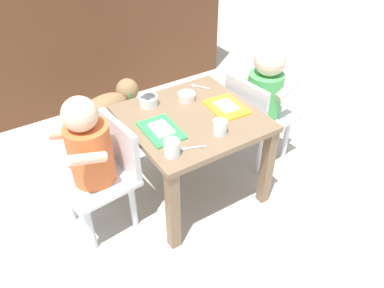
# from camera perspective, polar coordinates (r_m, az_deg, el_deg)

# --- Properties ---
(ground_plane) EXTENTS (7.00, 7.00, 0.00)m
(ground_plane) POSITION_cam_1_polar(r_m,az_deg,el_deg) (1.87, 0.00, -6.72)
(ground_plane) COLOR #B2ADA3
(kitchen_cabinet_back) EXTENTS (1.73, 0.34, 0.92)m
(kitchen_cabinet_back) POSITION_cam_1_polar(r_m,az_deg,el_deg) (2.56, -15.03, 17.01)
(kitchen_cabinet_back) COLOR #56331E
(kitchen_cabinet_back) RESTS_ON ground
(dining_table) EXTENTS (0.54, 0.54, 0.42)m
(dining_table) POSITION_cam_1_polar(r_m,az_deg,el_deg) (1.65, 0.00, 2.02)
(dining_table) COLOR #7A6047
(dining_table) RESTS_ON ground
(seated_child_left) EXTENTS (0.31, 0.31, 0.64)m
(seated_child_left) POSITION_cam_1_polar(r_m,az_deg,el_deg) (1.51, -14.71, -1.20)
(seated_child_left) COLOR silver
(seated_child_left) RESTS_ON ground
(seated_child_right) EXTENTS (0.31, 0.31, 0.63)m
(seated_child_right) POSITION_cam_1_polar(r_m,az_deg,el_deg) (1.88, 10.71, 7.75)
(seated_child_right) COLOR silver
(seated_child_right) RESTS_ON ground
(dog) EXTENTS (0.46, 0.29, 0.32)m
(dog) POSITION_cam_1_polar(r_m,az_deg,el_deg) (2.10, -12.75, 5.11)
(dog) COLOR olive
(dog) RESTS_ON ground
(food_tray_left) EXTENTS (0.14, 0.20, 0.02)m
(food_tray_left) POSITION_cam_1_polar(r_m,az_deg,el_deg) (1.52, -4.63, 2.11)
(food_tray_left) COLOR green
(food_tray_left) RESTS_ON dining_table
(food_tray_right) EXTENTS (0.15, 0.20, 0.02)m
(food_tray_right) POSITION_cam_1_polar(r_m,az_deg,el_deg) (1.67, 5.22, 5.60)
(food_tray_right) COLOR gold
(food_tray_right) RESTS_ON dining_table
(water_cup_left) EXTENTS (0.06, 0.06, 0.06)m
(water_cup_left) POSITION_cam_1_polar(r_m,az_deg,el_deg) (1.50, 4.22, 2.44)
(water_cup_left) COLOR white
(water_cup_left) RESTS_ON dining_table
(water_cup_right) EXTENTS (0.06, 0.06, 0.06)m
(water_cup_right) POSITION_cam_1_polar(r_m,az_deg,el_deg) (1.38, -3.05, -0.75)
(water_cup_right) COLOR white
(water_cup_right) RESTS_ON dining_table
(cereal_bowl_right_side) EXTENTS (0.09, 0.09, 0.04)m
(cereal_bowl_right_side) POSITION_cam_1_polar(r_m,az_deg,el_deg) (1.68, -6.60, 6.55)
(cereal_bowl_right_side) COLOR white
(cereal_bowl_right_side) RESTS_ON dining_table
(veggie_bowl_near) EXTENTS (0.08, 0.08, 0.03)m
(veggie_bowl_near) POSITION_cam_1_polar(r_m,az_deg,el_deg) (1.71, -0.83, 7.19)
(veggie_bowl_near) COLOR silver
(veggie_bowl_near) RESTS_ON dining_table
(spoon_by_left_tray) EXTENTS (0.07, 0.09, 0.01)m
(spoon_by_left_tray) POSITION_cam_1_polar(r_m,az_deg,el_deg) (1.82, 0.89, 8.67)
(spoon_by_left_tray) COLOR silver
(spoon_by_left_tray) RESTS_ON dining_table
(spoon_by_right_tray) EXTENTS (0.10, 0.05, 0.01)m
(spoon_by_right_tray) POSITION_cam_1_polar(r_m,az_deg,el_deg) (1.42, -0.19, -0.59)
(spoon_by_right_tray) COLOR silver
(spoon_by_right_tray) RESTS_ON dining_table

